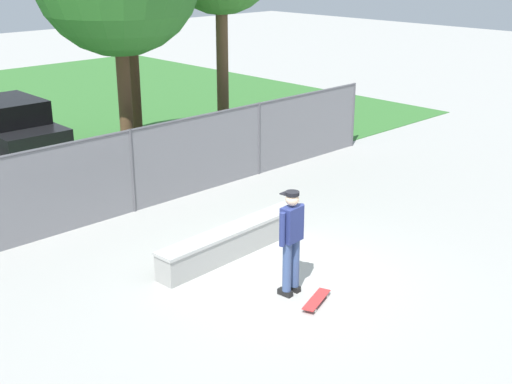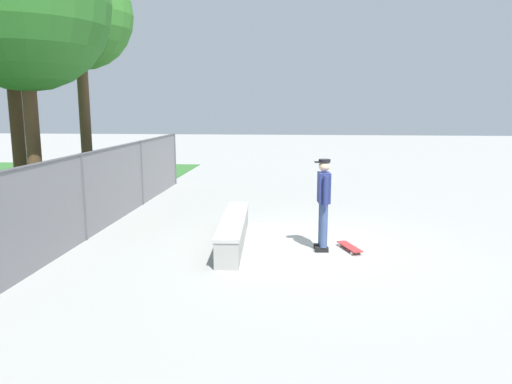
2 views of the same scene
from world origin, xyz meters
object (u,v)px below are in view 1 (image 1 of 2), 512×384
at_px(concrete_ledge, 232,241).
at_px(skateboard, 316,300).
at_px(skateboarder, 291,238).
at_px(car_black, 8,128).

relative_size(concrete_ledge, skateboard, 4.26).
bearing_deg(skateboarder, car_black, 88.76).
bearing_deg(concrete_ledge, skateboarder, -100.47).
bearing_deg(car_black, concrete_ledge, -89.37).
relative_size(skateboarder, skateboard, 2.24).
xyz_separation_m(skateboarder, skateboard, (0.05, -0.54, -0.96)).
height_order(concrete_ledge, skateboard, concrete_ledge).
xyz_separation_m(concrete_ledge, skateboard, (-0.29, -2.39, -0.21)).
bearing_deg(concrete_ledge, car_black, 90.63).
relative_size(concrete_ledge, car_black, 0.83).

